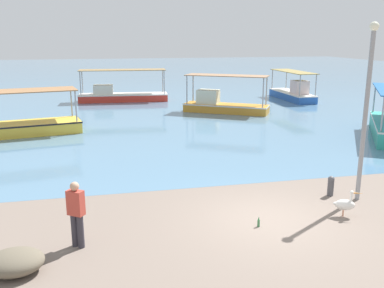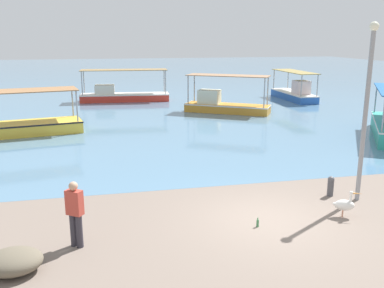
# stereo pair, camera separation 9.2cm
# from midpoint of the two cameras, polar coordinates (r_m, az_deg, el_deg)

# --- Properties ---
(ground) EXTENTS (120.00, 120.00, 0.00)m
(ground) POSITION_cam_midpoint_polar(r_m,az_deg,el_deg) (12.52, 9.99, -9.91)
(ground) COLOR #76675B
(harbor_water) EXTENTS (110.00, 90.00, 0.00)m
(harbor_water) POSITION_cam_midpoint_polar(r_m,az_deg,el_deg) (58.93, -7.93, 9.09)
(harbor_water) COLOR slate
(harbor_water) RESTS_ON ground
(fishing_boat_center) EXTENTS (6.30, 3.07, 2.34)m
(fishing_boat_center) POSITION_cam_midpoint_polar(r_m,az_deg,el_deg) (24.35, -21.53, 2.33)
(fishing_boat_center) COLOR gold
(fishing_boat_center) RESTS_ON harbor_water
(fishing_boat_far_right) EXTENTS (5.75, 4.37, 2.54)m
(fishing_boat_far_right) POSITION_cam_midpoint_polar(r_m,az_deg,el_deg) (29.43, 4.36, 5.37)
(fishing_boat_far_right) COLOR orange
(fishing_boat_far_right) RESTS_ON harbor_water
(fishing_boat_far_left) EXTENTS (1.67, 5.85, 2.31)m
(fishing_boat_far_left) POSITION_cam_midpoint_polar(r_m,az_deg,el_deg) (36.21, 13.62, 6.67)
(fishing_boat_far_left) COLOR #285BB4
(fishing_boat_far_left) RESTS_ON harbor_water
(fishing_boat_outer) EXTENTS (7.14, 2.33, 2.51)m
(fishing_boat_outer) POSITION_cam_midpoint_polar(r_m,az_deg,el_deg) (35.02, -9.20, 6.57)
(fishing_boat_outer) COLOR red
(fishing_boat_outer) RESTS_ON harbor_water
(pelican) EXTENTS (0.77, 0.48, 0.80)m
(pelican) POSITION_cam_midpoint_polar(r_m,az_deg,el_deg) (13.15, 19.86, -7.60)
(pelican) COLOR #E0997A
(pelican) RESTS_ON ground
(lamp_post) EXTENTS (0.28, 0.28, 5.48)m
(lamp_post) POSITION_cam_midpoint_polar(r_m,az_deg,el_deg) (14.01, 22.42, 5.03)
(lamp_post) COLOR gray
(lamp_post) RESTS_ON ground
(mooring_bollard) EXTENTS (0.21, 0.21, 0.66)m
(mooring_bollard) POSITION_cam_midpoint_polar(r_m,az_deg,el_deg) (14.68, 18.17, -5.27)
(mooring_bollard) COLOR #47474C
(mooring_bollard) RESTS_ON ground
(fisherman_standing) EXTENTS (0.45, 0.41, 1.69)m
(fisherman_standing) POSITION_cam_midpoint_polar(r_m,az_deg,el_deg) (10.89, -15.09, -8.78)
(fisherman_standing) COLOR #333039
(fisherman_standing) RESTS_ON ground
(net_pile) EXTENTS (1.27, 1.08, 0.52)m
(net_pile) POSITION_cam_midpoint_polar(r_m,az_deg,el_deg) (10.47, -22.48, -14.28)
(net_pile) COLOR #645B4A
(net_pile) RESTS_ON ground
(glass_bottle) EXTENTS (0.07, 0.07, 0.27)m
(glass_bottle) POSITION_cam_midpoint_polar(r_m,az_deg,el_deg) (12.02, 8.97, -10.37)
(glass_bottle) COLOR #3F7F4C
(glass_bottle) RESTS_ON ground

